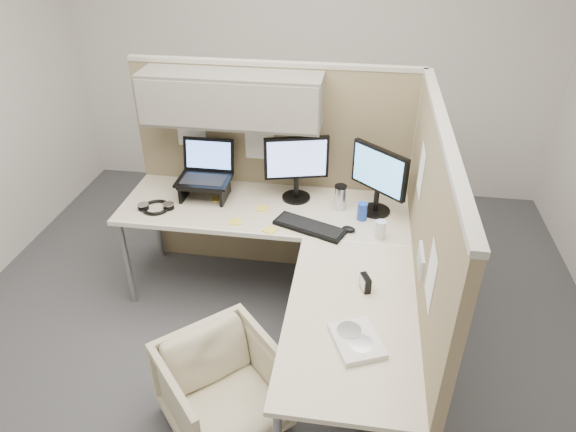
# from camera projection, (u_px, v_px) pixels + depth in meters

# --- Properties ---
(ground) EXTENTS (4.50, 4.50, 0.00)m
(ground) POSITION_uv_depth(u_px,v_px,m) (268.00, 341.00, 3.46)
(ground) COLOR #3D3E43
(ground) RESTS_ON ground
(partition_back) EXTENTS (2.00, 0.36, 1.63)m
(partition_back) POSITION_uv_depth(u_px,v_px,m) (256.00, 140.00, 3.60)
(partition_back) COLOR #877758
(partition_back) RESTS_ON ground
(partition_right) EXTENTS (0.07, 2.03, 1.63)m
(partition_right) POSITION_uv_depth(u_px,v_px,m) (421.00, 262.00, 2.86)
(partition_right) COLOR #877758
(partition_right) RESTS_ON ground
(desk) EXTENTS (2.00, 1.98, 0.73)m
(desk) POSITION_uv_depth(u_px,v_px,m) (289.00, 249.00, 3.19)
(desk) COLOR beige
(desk) RESTS_ON ground
(office_chair) EXTENTS (0.80, 0.80, 0.60)m
(office_chair) POSITION_uv_depth(u_px,v_px,m) (223.00, 385.00, 2.78)
(office_chair) COLOR beige
(office_chair) RESTS_ON ground
(monitor_left) EXTENTS (0.43, 0.20, 0.47)m
(monitor_left) POSITION_uv_depth(u_px,v_px,m) (296.00, 163.00, 3.49)
(monitor_left) COLOR black
(monitor_left) RESTS_ON desk
(monitor_right) EXTENTS (0.35, 0.32, 0.47)m
(monitor_right) POSITION_uv_depth(u_px,v_px,m) (379.00, 176.00, 3.34)
(monitor_right) COLOR black
(monitor_right) RESTS_ON desk
(laptop_station) EXTENTS (0.37, 0.31, 0.38)m
(laptop_station) POSITION_uv_depth(u_px,v_px,m) (205.00, 177.00, 3.60)
(laptop_station) COLOR black
(laptop_station) RESTS_ON desk
(keyboard) EXTENTS (0.49, 0.32, 0.02)m
(keyboard) POSITION_uv_depth(u_px,v_px,m) (309.00, 227.00, 3.30)
(keyboard) COLOR black
(keyboard) RESTS_ON desk
(mouse) EXTENTS (0.10, 0.08, 0.03)m
(mouse) POSITION_uv_depth(u_px,v_px,m) (349.00, 229.00, 3.27)
(mouse) COLOR black
(mouse) RESTS_ON desk
(travel_mug) EXTENTS (0.08, 0.08, 0.18)m
(travel_mug) POSITION_uv_depth(u_px,v_px,m) (340.00, 197.00, 3.47)
(travel_mug) COLOR silver
(travel_mug) RESTS_ON desk
(soda_can_green) EXTENTS (0.07, 0.07, 0.12)m
(soda_can_green) POSITION_uv_depth(u_px,v_px,m) (380.00, 230.00, 3.19)
(soda_can_green) COLOR silver
(soda_can_green) RESTS_ON desk
(soda_can_silver) EXTENTS (0.07, 0.07, 0.12)m
(soda_can_silver) POSITION_uv_depth(u_px,v_px,m) (362.00, 211.00, 3.37)
(soda_can_silver) COLOR #1E3FA5
(soda_can_silver) RESTS_ON desk
(sticky_note_c) EXTENTS (0.10, 0.10, 0.01)m
(sticky_note_c) POSITION_uv_depth(u_px,v_px,m) (218.00, 199.00, 3.62)
(sticky_note_c) COLOR yellow
(sticky_note_c) RESTS_ON desk
(sticky_note_b) EXTENTS (0.10, 0.10, 0.01)m
(sticky_note_b) POSITION_uv_depth(u_px,v_px,m) (270.00, 230.00, 3.29)
(sticky_note_b) COLOR yellow
(sticky_note_b) RESTS_ON desk
(sticky_note_d) EXTENTS (0.08, 0.08, 0.01)m
(sticky_note_d) POSITION_uv_depth(u_px,v_px,m) (262.00, 208.00, 3.52)
(sticky_note_d) COLOR yellow
(sticky_note_d) RESTS_ON desk
(sticky_note_a) EXTENTS (0.10, 0.10, 0.01)m
(sticky_note_a) POSITION_uv_depth(u_px,v_px,m) (235.00, 222.00, 3.37)
(sticky_note_a) COLOR yellow
(sticky_note_a) RESTS_ON desk
(headphones) EXTENTS (0.24, 0.23, 0.04)m
(headphones) POSITION_uv_depth(u_px,v_px,m) (156.00, 207.00, 3.51)
(headphones) COLOR black
(headphones) RESTS_ON desk
(paper_stack) EXTENTS (0.30, 0.33, 0.03)m
(paper_stack) POSITION_uv_depth(u_px,v_px,m) (357.00, 341.00, 2.45)
(paper_stack) COLOR white
(paper_stack) RESTS_ON desk
(desk_clock) EXTENTS (0.07, 0.10, 0.09)m
(desk_clock) POSITION_uv_depth(u_px,v_px,m) (365.00, 283.00, 2.77)
(desk_clock) COLOR black
(desk_clock) RESTS_ON desk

